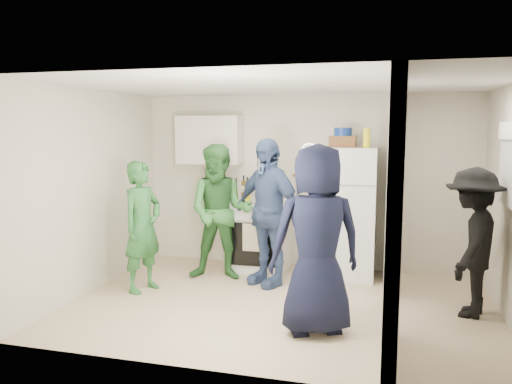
% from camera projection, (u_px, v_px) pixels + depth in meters
% --- Properties ---
extents(floor, '(4.80, 4.80, 0.00)m').
position_uv_depth(floor, '(281.00, 305.00, 5.76)').
color(floor, beige).
rests_on(floor, ground).
extents(wall_back, '(4.80, 0.00, 4.80)m').
position_uv_depth(wall_back, '(305.00, 182.00, 7.23)').
color(wall_back, silver).
rests_on(wall_back, floor).
extents(wall_front, '(4.80, 0.00, 4.80)m').
position_uv_depth(wall_front, '(238.00, 226.00, 3.97)').
color(wall_front, silver).
rests_on(wall_front, floor).
extents(wall_left, '(0.00, 3.40, 3.40)m').
position_uv_depth(wall_left, '(93.00, 191.00, 6.21)').
color(wall_left, silver).
rests_on(wall_left, floor).
extents(ceiling, '(4.80, 4.80, 0.00)m').
position_uv_depth(ceiling, '(282.00, 84.00, 5.44)').
color(ceiling, white).
rests_on(ceiling, wall_back).
extents(partition_pier_back, '(0.12, 1.20, 2.50)m').
position_uv_depth(partition_pier_back, '(391.00, 189.00, 6.35)').
color(partition_pier_back, silver).
rests_on(partition_pier_back, floor).
extents(partition_pier_front, '(0.12, 1.20, 2.50)m').
position_uv_depth(partition_pier_front, '(393.00, 220.00, 4.24)').
color(partition_pier_front, silver).
rests_on(partition_pier_front, floor).
extents(partition_header, '(0.12, 1.00, 0.40)m').
position_uv_depth(partition_header, '(395.00, 101.00, 5.16)').
color(partition_header, silver).
rests_on(partition_header, partition_pier_back).
extents(stove, '(0.85, 0.71, 1.01)m').
position_uv_depth(stove, '(260.00, 234.00, 7.16)').
color(stove, white).
rests_on(stove, floor).
extents(upper_cabinet, '(0.95, 0.34, 0.70)m').
position_uv_depth(upper_cabinet, '(210.00, 140.00, 7.34)').
color(upper_cabinet, silver).
rests_on(upper_cabinet, wall_back).
extents(fridge, '(0.73, 0.71, 1.77)m').
position_uv_depth(fridge, '(348.00, 213.00, 6.77)').
color(fridge, white).
rests_on(fridge, floor).
extents(wicker_basket, '(0.35, 0.25, 0.15)m').
position_uv_depth(wicker_basket, '(343.00, 142.00, 6.72)').
color(wicker_basket, brown).
rests_on(wicker_basket, fridge).
extents(blue_bowl, '(0.24, 0.24, 0.11)m').
position_uv_depth(blue_bowl, '(343.00, 132.00, 6.70)').
color(blue_bowl, navy).
rests_on(blue_bowl, wicker_basket).
extents(yellow_cup_stack_top, '(0.09, 0.09, 0.25)m').
position_uv_depth(yellow_cup_stack_top, '(367.00, 138.00, 6.49)').
color(yellow_cup_stack_top, '#FCF415').
rests_on(yellow_cup_stack_top, fridge).
extents(wall_clock, '(0.22, 0.02, 0.22)m').
position_uv_depth(wall_clock, '(309.00, 151.00, 7.14)').
color(wall_clock, white).
rests_on(wall_clock, wall_back).
extents(spice_shelf, '(0.35, 0.08, 0.03)m').
position_uv_depth(spice_shelf, '(305.00, 175.00, 7.17)').
color(spice_shelf, olive).
rests_on(spice_shelf, wall_back).
extents(nook_window, '(0.03, 0.70, 0.80)m').
position_uv_depth(nook_window, '(511.00, 165.00, 5.14)').
color(nook_window, black).
rests_on(nook_window, wall_right).
extents(nook_window_frame, '(0.04, 0.76, 0.86)m').
position_uv_depth(nook_window_frame, '(510.00, 165.00, 5.15)').
color(nook_window_frame, white).
rests_on(nook_window_frame, wall_right).
extents(nook_valance, '(0.04, 0.82, 0.18)m').
position_uv_depth(nook_valance, '(509.00, 131.00, 5.11)').
color(nook_valance, white).
rests_on(nook_valance, wall_right).
extents(yellow_cup_stack_stove, '(0.09, 0.09, 0.25)m').
position_uv_depth(yellow_cup_stack_stove, '(247.00, 193.00, 6.90)').
color(yellow_cup_stack_stove, yellow).
rests_on(yellow_cup_stack_stove, stove).
extents(red_cup, '(0.09, 0.09, 0.12)m').
position_uv_depth(red_cup, '(272.00, 198.00, 6.84)').
color(red_cup, '#B7220C').
rests_on(red_cup, stove).
extents(person_green_left, '(0.55, 0.68, 1.63)m').
position_uv_depth(person_green_left, '(142.00, 227.00, 6.18)').
color(person_green_left, '#2D713E').
rests_on(person_green_left, floor).
extents(person_green_center, '(0.98, 0.82, 1.82)m').
position_uv_depth(person_green_center, '(220.00, 212.00, 6.66)').
color(person_green_center, '#387935').
rests_on(person_green_center, floor).
extents(person_denim, '(1.19, 0.98, 1.90)m').
position_uv_depth(person_denim, '(267.00, 212.00, 6.41)').
color(person_denim, '#3B5A81').
rests_on(person_denim, floor).
extents(person_navy, '(1.08, 0.92, 1.88)m').
position_uv_depth(person_navy, '(317.00, 240.00, 4.88)').
color(person_navy, black).
rests_on(person_navy, floor).
extents(person_nook, '(0.89, 1.18, 1.62)m').
position_uv_depth(person_nook, '(472.00, 242.00, 5.35)').
color(person_nook, black).
rests_on(person_nook, floor).
extents(bottle_a, '(0.07, 0.07, 0.33)m').
position_uv_depth(bottle_a, '(244.00, 186.00, 7.27)').
color(bottle_a, brown).
rests_on(bottle_a, stove).
extents(bottle_b, '(0.07, 0.07, 0.33)m').
position_uv_depth(bottle_b, '(247.00, 188.00, 7.04)').
color(bottle_b, '#194D1C').
rests_on(bottle_b, stove).
extents(bottle_c, '(0.07, 0.07, 0.30)m').
position_uv_depth(bottle_c, '(257.00, 188.00, 7.24)').
color(bottle_c, '#A6B1B4').
rests_on(bottle_c, stove).
extents(bottle_d, '(0.08, 0.08, 0.29)m').
position_uv_depth(bottle_d, '(261.00, 190.00, 7.01)').
color(bottle_d, brown).
rests_on(bottle_d, stove).
extents(bottle_e, '(0.07, 0.07, 0.28)m').
position_uv_depth(bottle_e, '(270.00, 189.00, 7.22)').
color(bottle_e, '#A3ACB4').
rests_on(bottle_e, stove).
extents(bottle_f, '(0.07, 0.07, 0.33)m').
position_uv_depth(bottle_f, '(273.00, 188.00, 7.05)').
color(bottle_f, black).
rests_on(bottle_f, stove).
extents(bottle_g, '(0.07, 0.07, 0.30)m').
position_uv_depth(bottle_g, '(279.00, 188.00, 7.16)').
color(bottle_g, olive).
rests_on(bottle_g, stove).
extents(bottle_h, '(0.06, 0.06, 0.31)m').
position_uv_depth(bottle_h, '(236.00, 189.00, 7.05)').
color(bottle_h, silver).
rests_on(bottle_h, stove).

